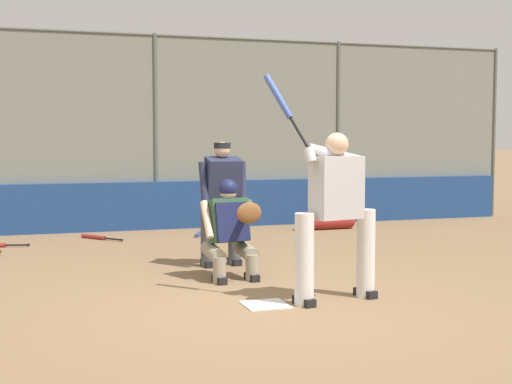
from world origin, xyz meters
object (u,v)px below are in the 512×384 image
object	(u,v)px
batter_at_plate	(335,210)
umpire_home	(222,200)
spare_bat_first_base_side	(97,237)
catcher_behind_plate	(231,228)
equipment_bag_dugout_side	(326,222)
spare_bat_near_backstop	(200,233)

from	to	relation	value
batter_at_plate	umpire_home	bearing A→B (deg)	-87.48
batter_at_plate	spare_bat_first_base_side	world-z (taller)	batter_at_plate
catcher_behind_plate	batter_at_plate	bearing A→B (deg)	111.24
catcher_behind_plate	spare_bat_first_base_side	size ratio (longest dim) A/B	1.60
catcher_behind_plate	spare_bat_first_base_side	distance (m)	4.08
spare_bat_first_base_side	equipment_bag_dugout_side	distance (m)	4.09
batter_at_plate	spare_bat_near_backstop	bearing A→B (deg)	-99.79
equipment_bag_dugout_side	catcher_behind_plate	bearing A→B (deg)	53.40
umpire_home	spare_bat_first_base_side	distance (m)	3.37
umpire_home	equipment_bag_dugout_side	size ratio (longest dim) A/B	1.41
catcher_behind_plate	equipment_bag_dugout_side	xyz separation A→B (m)	(-2.89, -3.89, -0.48)
umpire_home	equipment_bag_dugout_side	bearing A→B (deg)	-136.83
umpire_home	spare_bat_near_backstop	distance (m)	3.09
batter_at_plate	catcher_behind_plate	size ratio (longest dim) A/B	1.95
spare_bat_near_backstop	catcher_behind_plate	bearing A→B (deg)	16.62
batter_at_plate	catcher_behind_plate	world-z (taller)	batter_at_plate
catcher_behind_plate	equipment_bag_dugout_side	distance (m)	4.87
spare_bat_first_base_side	catcher_behind_plate	bearing A→B (deg)	158.49
spare_bat_near_backstop	spare_bat_first_base_side	xyz separation A→B (m)	(1.72, -0.04, 0.00)
catcher_behind_plate	equipment_bag_dugout_side	world-z (taller)	catcher_behind_plate
catcher_behind_plate	spare_bat_near_backstop	distance (m)	3.89
catcher_behind_plate	spare_bat_near_backstop	world-z (taller)	catcher_behind_plate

